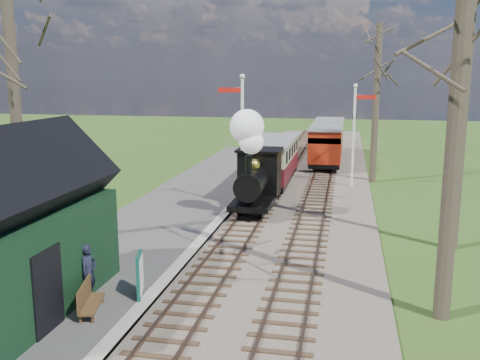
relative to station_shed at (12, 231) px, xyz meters
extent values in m
ellipsoid|color=#385B23|center=(-20.70, 56.00, -17.03)|extent=(57.60, 36.00, 16.20)
ellipsoid|color=#385B23|center=(14.30, 61.00, -20.31)|extent=(70.40, 44.00, 19.80)
ellipsoid|color=#385B23|center=(-3.70, 66.00, -18.67)|extent=(64.00, 40.00, 18.00)
cube|color=brown|center=(5.60, 18.00, -2.22)|extent=(8.00, 60.00, 0.10)
cube|color=brown|center=(3.80, 18.00, -2.13)|extent=(0.07, 60.00, 0.12)
cube|color=brown|center=(4.80, 18.00, -2.13)|extent=(0.07, 60.00, 0.12)
cube|color=#38281C|center=(4.30, 18.00, -2.17)|extent=(1.60, 60.00, 0.09)
cube|color=brown|center=(6.40, 18.00, -2.13)|extent=(0.07, 60.00, 0.12)
cube|color=brown|center=(7.40, 18.00, -2.13)|extent=(0.07, 60.00, 0.12)
cube|color=#38281C|center=(6.90, 18.00, -2.17)|extent=(1.60, 60.00, 0.09)
cube|color=#474442|center=(0.80, 10.00, -2.17)|extent=(5.00, 44.00, 0.20)
cube|color=#B2AD9E|center=(3.10, 10.00, -2.16)|extent=(0.40, 44.00, 0.21)
cube|color=black|center=(0.00, 0.00, -0.77)|extent=(3.00, 6.00, 2.60)
cube|color=black|center=(0.00, 0.00, 1.08)|extent=(3.25, 6.30, 3.25)
cube|color=black|center=(1.52, -1.00, -1.07)|extent=(0.06, 1.20, 2.00)
cylinder|color=silver|center=(3.60, 12.00, 0.73)|extent=(0.14, 0.14, 6.00)
sphere|color=silver|center=(3.60, 12.00, 3.83)|extent=(0.24, 0.24, 0.24)
cube|color=#B7140F|center=(3.05, 12.00, 3.23)|extent=(1.10, 0.08, 0.22)
cube|color=black|center=(3.60, 12.00, 2.13)|extent=(0.18, 0.06, 0.30)
cylinder|color=silver|center=(8.60, 18.00, 0.48)|extent=(0.14, 0.14, 5.50)
sphere|color=silver|center=(8.60, 18.00, 3.33)|extent=(0.24, 0.24, 0.24)
cube|color=#B7140F|center=(9.15, 18.00, 2.73)|extent=(1.10, 0.08, 0.22)
cube|color=black|center=(8.60, 18.00, 1.63)|extent=(0.18, 0.06, 0.30)
cylinder|color=#382D23|center=(-3.00, 5.00, 3.23)|extent=(0.41, 0.41, 11.00)
cylinder|color=#382D23|center=(10.80, 2.00, 3.73)|extent=(0.42, 0.42, 12.00)
cylinder|color=#382D23|center=(12.10, 8.00, 2.73)|extent=(0.40, 0.40, 10.00)
cylinder|color=#382D23|center=(9.80, 20.00, 2.23)|extent=(0.39, 0.39, 9.00)
cube|color=slate|center=(4.60, 32.00, -1.52)|extent=(12.60, 0.02, 0.01)
cube|color=slate|center=(4.60, 32.00, -1.82)|extent=(12.60, 0.02, 0.02)
cylinder|color=slate|center=(4.60, 32.00, -1.77)|extent=(0.08, 0.08, 1.00)
cube|color=black|center=(4.30, 11.46, -1.61)|extent=(1.74, 4.09, 0.26)
cylinder|color=black|center=(4.30, 10.85, -0.69)|extent=(1.12, 2.66, 1.12)
cube|color=black|center=(4.30, 12.69, -0.59)|extent=(1.84, 1.63, 2.04)
cylinder|color=black|center=(4.30, 9.83, 0.23)|extent=(0.29, 0.29, 0.82)
sphere|color=gold|center=(4.30, 11.16, 0.03)|extent=(0.53, 0.53, 0.53)
sphere|color=white|center=(4.40, 9.83, 1.20)|extent=(1.02, 1.02, 1.02)
sphere|color=white|center=(4.20, 9.93, 1.81)|extent=(1.43, 1.43, 1.43)
cylinder|color=black|center=(3.80, 10.24, -1.74)|extent=(0.10, 0.65, 0.65)
cylinder|color=black|center=(4.80, 10.24, -1.74)|extent=(0.10, 0.65, 0.65)
cube|color=black|center=(4.30, 17.46, -1.71)|extent=(1.94, 7.15, 0.31)
cube|color=#501219|center=(4.30, 17.46, -1.10)|extent=(2.04, 7.15, 0.92)
cube|color=#BFB790|center=(4.30, 17.46, -0.18)|extent=(2.04, 7.15, 0.92)
cube|color=slate|center=(4.30, 17.46, 0.33)|extent=(2.14, 7.35, 0.12)
cube|color=black|center=(6.90, 24.11, -1.71)|extent=(1.96, 5.15, 0.31)
cube|color=maroon|center=(6.90, 24.11, -1.09)|extent=(2.06, 5.15, 0.93)
cube|color=#BFB790|center=(6.90, 24.11, -0.16)|extent=(2.06, 5.15, 0.93)
cube|color=slate|center=(6.90, 24.11, 0.35)|extent=(2.16, 5.35, 0.12)
cube|color=black|center=(6.90, 29.61, -1.71)|extent=(1.96, 5.15, 0.31)
cube|color=maroon|center=(6.90, 29.61, -1.09)|extent=(2.06, 5.15, 0.93)
cube|color=#BFB790|center=(6.90, 29.61, -0.16)|extent=(2.06, 5.15, 0.93)
cube|color=slate|center=(6.90, 29.61, 0.35)|extent=(2.16, 5.35, 0.12)
cube|color=#104D3E|center=(2.84, 1.32, -1.46)|extent=(0.30, 0.83, 1.22)
cube|color=silver|center=(2.89, 1.34, -1.46)|extent=(0.21, 0.70, 1.00)
cube|color=#4F361C|center=(2.01, 0.12, -1.84)|extent=(0.72, 1.43, 0.06)
cube|color=#4F361C|center=(1.84, 0.08, -1.58)|extent=(0.38, 1.34, 0.59)
cube|color=#4F361C|center=(2.16, -0.47, -1.97)|extent=(0.06, 0.06, 0.20)
cube|color=#4F361C|center=(1.87, 0.71, -1.97)|extent=(0.06, 0.06, 0.20)
imported|color=black|center=(1.58, 0.87, -1.30)|extent=(0.44, 0.61, 1.54)
camera|label=1|loc=(8.23, -11.63, 3.89)|focal=40.00mm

